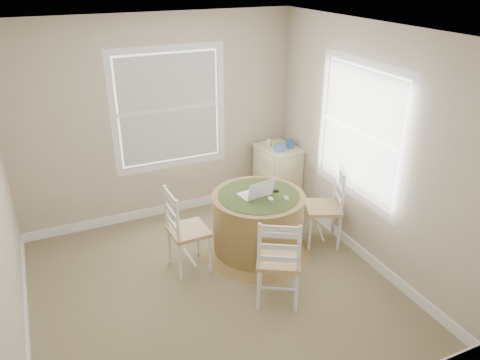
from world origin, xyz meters
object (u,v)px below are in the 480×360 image
chair_near (279,259)px  chair_right (323,207)px  round_table (258,222)px  laptop (256,193)px  chair_left (188,230)px  corner_chest (277,175)px

chair_near → chair_right: (0.99, 0.72, 0.00)m
round_table → chair_right: (0.80, -0.11, 0.06)m
chair_near → laptop: bearing=-70.2°
chair_left → chair_right: bearing=-97.9°
round_table → chair_near: bearing=-87.9°
chair_near → corner_chest: bearing=-87.9°
chair_left → laptop: 0.85m
chair_right → corner_chest: (0.00, 1.14, -0.06)m
chair_left → chair_near: same height
laptop → corner_chest: 1.37m
round_table → laptop: bearing=-171.1°
chair_right → laptop: size_ratio=2.61×
chair_near → laptop: (0.15, 0.84, 0.31)m
chair_right → laptop: (-0.84, 0.12, 0.31)m
chair_left → chair_right: (1.62, -0.16, 0.00)m
chair_left → corner_chest: 1.90m
round_table → chair_right: bearing=6.9°
chair_near → corner_chest: chair_near is taller
chair_left → corner_chest: (1.63, 0.98, -0.06)m
chair_left → laptop: size_ratio=2.61×
chair_near → chair_left: bearing=-24.2°
chair_left → chair_right: 1.63m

